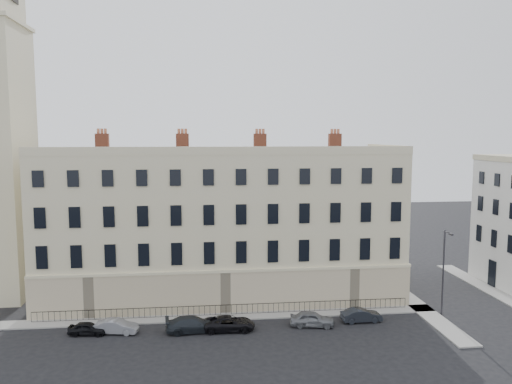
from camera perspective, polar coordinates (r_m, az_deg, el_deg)
ground at (r=43.99m, az=5.10°, el=-16.02°), size 160.00×160.00×0.00m
terrace at (r=52.64m, az=-3.85°, el=-3.72°), size 36.22×12.22×17.00m
pavement_terrace at (r=47.85m, az=-8.36°, el=-14.08°), size 48.00×2.00×0.12m
pavement_east_return at (r=54.94m, az=17.04°, el=-11.56°), size 2.00×24.00×0.12m
pavement_adjacent at (r=61.15m, az=25.03°, el=-10.04°), size 2.00×20.00×0.12m
railings at (r=48.08m, az=-3.45°, el=-13.29°), size 35.00×0.04×0.96m
car_a at (r=46.06m, az=-18.69°, el=-14.55°), size 3.33×1.64×1.09m
car_b at (r=45.62m, az=-15.66°, el=-14.57°), size 3.83×1.88×1.21m
car_c at (r=44.65m, az=-7.24°, el=-14.76°), size 4.79×2.27×1.35m
car_d at (r=44.70m, az=-3.08°, el=-14.76°), size 4.54×2.19×1.25m
car_e at (r=45.76m, az=6.43°, el=-14.22°), size 4.14×2.23×1.34m
car_f at (r=47.47m, az=11.94°, el=-13.62°), size 3.75×1.45×1.22m
streetlamp at (r=50.07m, az=20.67°, el=-8.16°), size 0.33×1.76×8.14m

